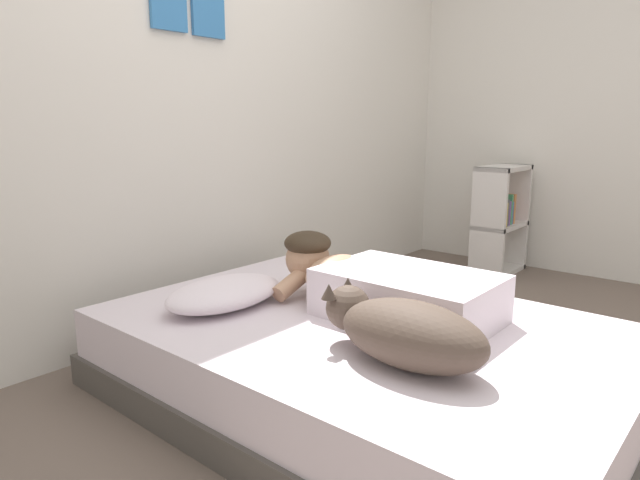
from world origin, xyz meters
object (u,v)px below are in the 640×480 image
at_px(coffee_cup, 324,287).
at_px(bookshelf, 500,218).
at_px(pillow, 225,293).
at_px(dog, 403,331).
at_px(person_lying, 377,285).
at_px(bed, 361,360).
at_px(cell_phone, 422,322).

distance_m(coffee_cup, bookshelf, 1.97).
height_order(pillow, dog, dog).
distance_m(person_lying, dog, 0.48).
height_order(person_lying, dog, person_lying).
distance_m(person_lying, coffee_cup, 0.29).
relative_size(pillow, person_lying, 0.57).
height_order(person_lying, bookshelf, bookshelf).
distance_m(bed, bookshelf, 2.15).
relative_size(dog, cell_phone, 4.11).
relative_size(bed, cell_phone, 13.74).
relative_size(bed, coffee_cup, 15.39).
height_order(person_lying, coffee_cup, person_lying).
bearing_deg(bed, pillow, 113.40).
distance_m(pillow, coffee_cup, 0.42).
bearing_deg(bed, person_lying, 9.31).
xyz_separation_m(bed, person_lying, (0.13, 0.02, 0.27)).
xyz_separation_m(person_lying, coffee_cup, (0.01, 0.28, -0.07)).
bearing_deg(dog, person_lying, 43.79).
bearing_deg(person_lying, pillow, 125.33).
relative_size(dog, bookshelf, 0.77).
bearing_deg(bookshelf, coffee_cup, -178.48).
relative_size(person_lying, coffee_cup, 7.36).
relative_size(person_lying, cell_phone, 6.57).
height_order(pillow, coffee_cup, pillow).
bearing_deg(coffee_cup, pillow, 149.92).
xyz_separation_m(person_lying, bookshelf, (1.98, 0.33, -0.03)).
bearing_deg(bookshelf, dog, -164.01).
relative_size(bed, bookshelf, 2.56).
bearing_deg(coffee_cup, cell_phone, -92.28).
bearing_deg(dog, cell_phone, 20.34).
bearing_deg(person_lying, coffee_cup, 86.99).
bearing_deg(person_lying, dog, -136.21).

